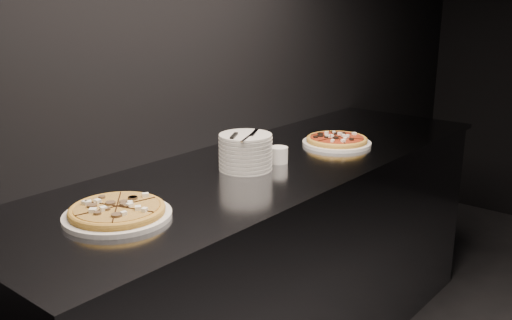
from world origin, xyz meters
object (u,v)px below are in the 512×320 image
Objects in this scene: pizza_tomato at (337,141)px; plate_stack at (246,152)px; counter at (273,263)px; ramekin at (279,154)px; cutlery at (244,135)px; pizza_mushroom at (117,212)px.

plate_stack is (-0.07, -0.55, 0.05)m from pizza_tomato.
counter is 0.62m from pizza_tomato.
cutlery is at bearing -103.21° from ramekin.
cutlery is 2.88× the size of ramekin.
ramekin is (0.04, 0.17, -0.11)m from cutlery.
ramekin is at bearing 89.24° from pizza_mushroom.
plate_stack reaches higher than counter.
pizza_tomato is (0.04, 1.19, -0.00)m from pizza_mushroom.
pizza_tomato is 0.56m from plate_stack.
ramekin reaches higher than pizza_tomato.
cutlery reaches higher than pizza_mushroom.
pizza_mushroom is at bearing -91.71° from pizza_tomato.
ramekin reaches higher than pizza_mushroom.
pizza_mushroom is 4.92× the size of ramekin.
pizza_mushroom is 1.19m from pizza_tomato.
ramekin is (0.05, 0.15, -0.03)m from plate_stack.
plate_stack is at bearing 93.29° from pizza_mushroom.
ramekin is at bearing -93.59° from pizza_tomato.
pizza_tomato is at bearing 86.41° from ramekin.
plate_stack is at bearing 88.25° from cutlery.
pizza_mushroom is at bearing -86.71° from plate_stack.
plate_stack is (-0.02, -0.15, 0.53)m from counter.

